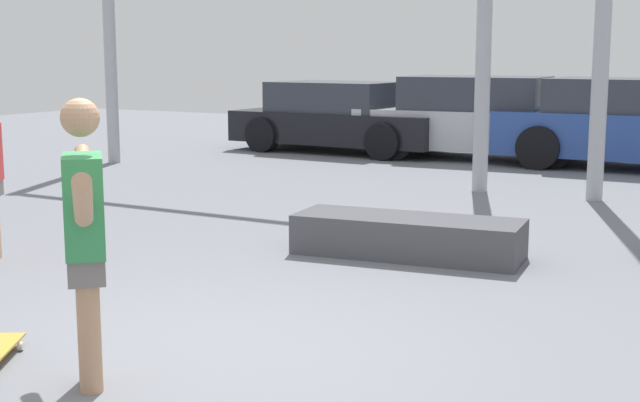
# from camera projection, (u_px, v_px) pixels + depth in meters

# --- Properties ---
(ground_plane) EXTENTS (36.00, 36.00, 0.00)m
(ground_plane) POSITION_uv_depth(u_px,v_px,m) (198.00, 358.00, 5.33)
(ground_plane) COLOR slate
(skateboarder) EXTENTS (1.04, 1.07, 1.57)m
(skateboarder) POSITION_uv_depth(u_px,v_px,m) (85.00, 231.00, 4.74)
(skateboarder) COLOR tan
(skateboarder) RESTS_ON ground_plane
(grind_box) EXTENTS (2.10, 0.93, 0.36)m
(grind_box) POSITION_uv_depth(u_px,v_px,m) (408.00, 237.00, 7.99)
(grind_box) COLOR #47474C
(grind_box) RESTS_ON ground_plane
(parked_car_black) EXTENTS (4.08, 2.00, 1.29)m
(parked_car_black) POSITION_uv_depth(u_px,v_px,m) (342.00, 118.00, 16.48)
(parked_car_black) COLOR black
(parked_car_black) RESTS_ON ground_plane
(parked_car_silver) EXTENTS (4.40, 2.13, 1.41)m
(parked_car_silver) POSITION_uv_depth(u_px,v_px,m) (482.00, 119.00, 15.33)
(parked_car_silver) COLOR #B7BABF
(parked_car_silver) RESTS_ON ground_plane
(parked_car_blue) EXTENTS (4.20, 1.93, 1.42)m
(parked_car_blue) POSITION_uv_depth(u_px,v_px,m) (633.00, 125.00, 14.00)
(parked_car_blue) COLOR #284793
(parked_car_blue) RESTS_ON ground_plane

